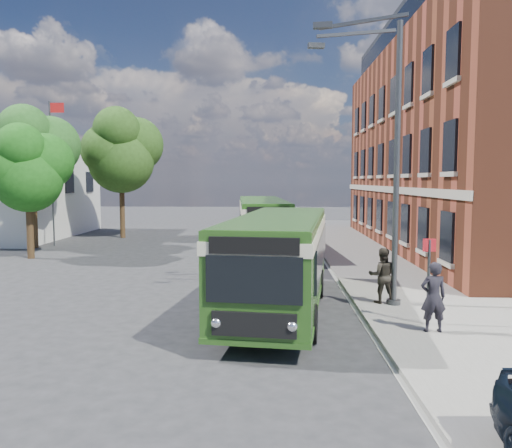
{
  "coord_description": "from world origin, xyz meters",
  "views": [
    {
      "loc": [
        1.3,
        -17.88,
        4.12
      ],
      "look_at": [
        0.58,
        4.0,
        2.2
      ],
      "focal_mm": 35.0,
      "sensor_mm": 36.0,
      "label": 1
    }
  ],
  "objects": [
    {
      "name": "ground",
      "position": [
        0.0,
        0.0,
        0.0
      ],
      "size": [
        120.0,
        120.0,
        0.0
      ],
      "primitive_type": "plane",
      "color": "#28282A",
      "rests_on": "ground"
    },
    {
      "name": "pavement",
      "position": [
        7.0,
        8.0,
        0.07
      ],
      "size": [
        6.0,
        48.0,
        0.15
      ],
      "primitive_type": "cube",
      "color": "gray",
      "rests_on": "ground"
    },
    {
      "name": "kerb_line",
      "position": [
        3.95,
        8.0,
        0.01
      ],
      "size": [
        0.12,
        48.0,
        0.01
      ],
      "primitive_type": "cube",
      "color": "beige",
      "rests_on": "ground"
    },
    {
      "name": "brick_office",
      "position": [
        14.0,
        12.0,
        6.97
      ],
      "size": [
        12.1,
        26.0,
        14.2
      ],
      "color": "brown",
      "rests_on": "ground"
    },
    {
      "name": "white_building",
      "position": [
        -18.0,
        18.0,
        3.66
      ],
      "size": [
        9.4,
        13.4,
        7.3
      ],
      "color": "silver",
      "rests_on": "ground"
    },
    {
      "name": "flagpole",
      "position": [
        -12.45,
        13.0,
        4.94
      ],
      "size": [
        0.95,
        0.1,
        9.0
      ],
      "color": "#393C3F",
      "rests_on": "ground"
    },
    {
      "name": "street_lamp",
      "position": [
        4.84,
        -2.0,
        4.79
      ],
      "size": [
        2.96,
        2.38,
        9.0
      ],
      "color": "#393C3F",
      "rests_on": "ground"
    },
    {
      "name": "bus_stop_sign",
      "position": [
        5.6,
        -4.2,
        1.51
      ],
      "size": [
        0.35,
        0.08,
        2.52
      ],
      "color": "#393C3F",
      "rests_on": "ground"
    },
    {
      "name": "bus_front",
      "position": [
        1.53,
        -2.38,
        1.83
      ],
      "size": [
        3.8,
        9.96,
        3.02
      ],
      "color": "#264F18",
      "rests_on": "ground"
    },
    {
      "name": "bus_rear",
      "position": [
        0.7,
        11.31,
        1.83
      ],
      "size": [
        3.39,
        12.06,
        3.02
      ],
      "color": "#275919",
      "rests_on": "ground"
    },
    {
      "name": "pedestrian_a",
      "position": [
        5.51,
        -4.91,
        1.08
      ],
      "size": [
        0.7,
        0.48,
        1.86
      ],
      "primitive_type": "imported",
      "rotation": [
        0.0,
        0.0,
        3.19
      ],
      "color": "black",
      "rests_on": "pavement"
    },
    {
      "name": "pedestrian_b",
      "position": [
        4.86,
        -1.82,
        1.05
      ],
      "size": [
        0.91,
        0.73,
        1.8
      ],
      "primitive_type": "imported",
      "rotation": [
        0.0,
        0.0,
        3.08
      ],
      "color": "black",
      "rests_on": "pavement"
    },
    {
      "name": "tree_left",
      "position": [
        -11.41,
        7.79,
        4.76
      ],
      "size": [
        4.16,
        3.96,
        7.02
      ],
      "color": "#382714",
      "rests_on": "ground"
    },
    {
      "name": "tree_mid",
      "position": [
        -13.14,
        11.87,
        5.8
      ],
      "size": [
        5.06,
        4.81,
        8.55
      ],
      "color": "#382714",
      "rests_on": "ground"
    },
    {
      "name": "tree_right",
      "position": [
        -9.39,
        17.39,
        6.25
      ],
      "size": [
        5.45,
        5.18,
        9.2
      ],
      "color": "#382714",
      "rests_on": "ground"
    }
  ]
}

